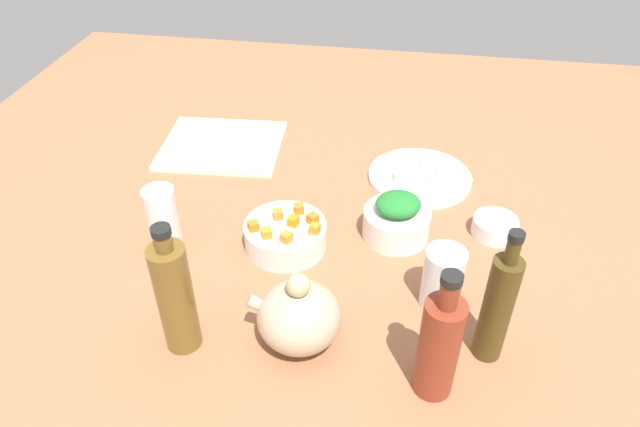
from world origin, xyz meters
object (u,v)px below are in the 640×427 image
object	(u,v)px
bowl_small_side	(495,227)
teapot	(299,316)
cutting_board	(222,145)
bottle_2	(498,307)
bottle_0	(439,345)
drinking_glass_1	(443,278)
drinking_glass_0	(164,221)
bottle_1	(175,296)
plate_tofu	(420,177)
bowl_greens	(396,224)
bowl_carrots	(285,235)

from	to	relation	value
bowl_small_side	teapot	distance (cm)	46.05
cutting_board	bottle_2	size ratio (longest dim) A/B	1.15
bottle_0	drinking_glass_1	world-z (taller)	bottle_0
bowl_small_side	drinking_glass_1	bearing A→B (deg)	62.37
cutting_board	bowl_small_side	bearing A→B (deg)	159.79
bowl_small_side	drinking_glass_0	bearing A→B (deg)	13.68
teapot	bottle_1	bearing A→B (deg)	10.37
bowl_small_side	drinking_glass_0	distance (cm)	63.12
plate_tofu	bottle_1	size ratio (longest dim) A/B	0.97
bowl_greens	bottle_1	world-z (taller)	bottle_1
bottle_1	drinking_glass_0	xyz separation A→B (cm)	(10.50, -20.76, -3.35)
cutting_board	bottle_1	bearing A→B (deg)	101.17
bowl_greens	bottle_2	distance (cm)	31.50
cutting_board	drinking_glass_1	size ratio (longest dim) A/B	2.52
plate_tofu	bowl_greens	bearing A→B (deg)	78.35
drinking_glass_0	drinking_glass_1	distance (cm)	50.85
bowl_small_side	drinking_glass_0	size ratio (longest dim) A/B	0.63
bowl_small_side	bowl_greens	bearing A→B (deg)	10.77
cutting_board	bottle_2	distance (cm)	79.71
plate_tofu	drinking_glass_1	distance (cm)	37.52
cutting_board	bowl_carrots	xyz separation A→B (cm)	(-22.68, 33.07, 2.08)
bowl_greens	teapot	distance (cm)	31.85
teapot	drinking_glass_0	bearing A→B (deg)	-31.42
bowl_carrots	drinking_glass_1	world-z (taller)	drinking_glass_1
plate_tofu	teapot	bearing A→B (deg)	70.13
drinking_glass_0	bowl_carrots	bearing A→B (deg)	-167.72
bowl_small_side	teapot	bearing A→B (deg)	44.79
cutting_board	bottle_1	xyz separation A→B (cm)	(-11.55, 58.53, 9.78)
bowl_greens	bowl_carrots	distance (cm)	21.51
bowl_small_side	bottle_1	bearing A→B (deg)	35.14
bottle_1	bowl_greens	bearing A→B (deg)	-134.63
bowl_carrots	plate_tofu	bearing A→B (deg)	-132.52
plate_tofu	bowl_small_side	bearing A→B (deg)	131.53
drinking_glass_0	drinking_glass_1	world-z (taller)	drinking_glass_0
bowl_carrots	drinking_glass_0	world-z (taller)	drinking_glass_0
plate_tofu	bottle_2	world-z (taller)	bottle_2
bottle_2	cutting_board	bearing A→B (deg)	-41.87
bottle_2	bowl_greens	bearing A→B (deg)	-59.07
plate_tofu	bottle_1	bearing A→B (deg)	55.64
plate_tofu	bottle_1	xyz separation A→B (cm)	(35.80, 52.37, 9.68)
plate_tofu	bottle_2	size ratio (longest dim) A/B	0.94
cutting_board	bottle_0	size ratio (longest dim) A/B	1.24
bottle_1	bowl_small_side	bearing A→B (deg)	-144.86
bottle_1	bottle_2	size ratio (longest dim) A/B	0.97
bottle_1	teapot	bearing A→B (deg)	-169.63
bottle_0	bowl_carrots	bearing A→B (deg)	-44.67
bottle_2	drinking_glass_1	bearing A→B (deg)	-53.00
bowl_greens	cutting_board	bearing A→B (deg)	-31.57
teapot	bowl_carrots	bearing A→B (deg)	-72.60
bowl_carrots	teapot	size ratio (longest dim) A/B	1.04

